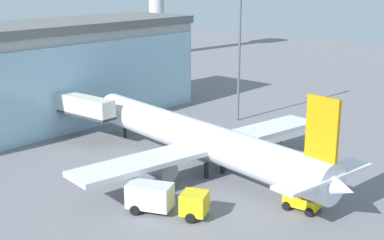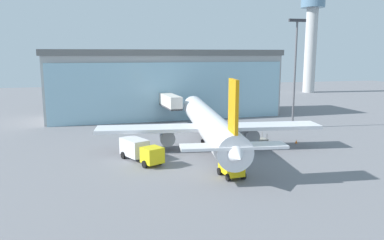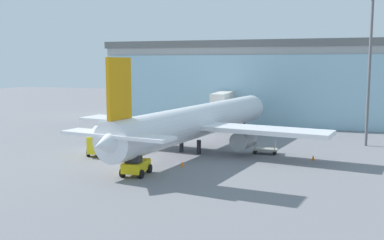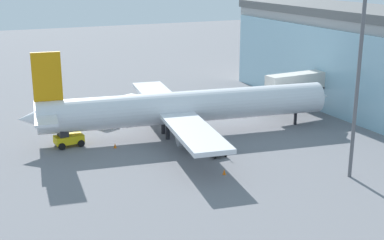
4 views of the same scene
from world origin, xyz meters
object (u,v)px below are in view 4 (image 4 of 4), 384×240
object	(u,v)px
pushback_tug	(68,138)
catering_truck	(119,107)
jet_bridge	(306,82)
baggage_cart	(215,150)
safety_cone_nose	(115,146)
safety_cone_wingtip	(224,172)
apron_light_mast	(360,62)
airplane	(182,108)

from	to	relation	value
pushback_tug	catering_truck	bearing A→B (deg)	40.33
jet_bridge	baggage_cart	bearing A→B (deg)	-155.81
safety_cone_nose	catering_truck	bearing A→B (deg)	161.81
jet_bridge	safety_cone_wingtip	distance (m)	26.51
jet_bridge	pushback_tug	distance (m)	33.48
catering_truck	apron_light_mast	bearing A→B (deg)	91.65
catering_truck	safety_cone_nose	bearing A→B (deg)	46.49
apron_light_mast	safety_cone_wingtip	size ratio (longest dim) A/B	35.36
baggage_cart	safety_cone_nose	world-z (taller)	baggage_cart
pushback_tug	safety_cone_nose	size ratio (longest dim) A/B	6.13
pushback_tug	safety_cone_wingtip	bearing A→B (deg)	-55.97
jet_bridge	airplane	distance (m)	19.73
apron_light_mast	pushback_tug	world-z (taller)	apron_light_mast
catering_truck	baggage_cart	world-z (taller)	catering_truck
pushback_tug	airplane	bearing A→B (deg)	-11.59
apron_light_mast	safety_cone_nose	distance (m)	28.15
baggage_cart	safety_cone_wingtip	world-z (taller)	baggage_cart
airplane	baggage_cart	xyz separation A→B (m)	(8.05, 0.49, -2.96)
jet_bridge	safety_cone_nose	bearing A→B (deg)	-176.81
catering_truck	baggage_cart	distance (m)	19.35
pushback_tug	safety_cone_nose	world-z (taller)	pushback_tug
baggage_cart	airplane	bearing A→B (deg)	-2.87
catering_truck	pushback_tug	world-z (taller)	catering_truck
airplane	safety_cone_nose	distance (m)	9.60
baggage_cart	jet_bridge	bearing A→B (deg)	-67.60
apron_light_mast	airplane	xyz separation A→B (m)	(-19.02, -10.00, -8.02)
jet_bridge	apron_light_mast	distance (m)	24.52
apron_light_mast	baggage_cart	size ratio (longest dim) A/B	6.57
baggage_cart	pushback_tug	distance (m)	17.03
catering_truck	pushback_tug	bearing A→B (deg)	21.14
airplane	jet_bridge	bearing A→B (deg)	14.16
catering_truck	safety_cone_nose	distance (m)	12.63
apron_light_mast	safety_cone_wingtip	bearing A→B (deg)	-115.90
apron_light_mast	safety_cone_nose	world-z (taller)	apron_light_mast
catering_truck	baggage_cart	xyz separation A→B (m)	(18.53, 5.50, -0.97)
safety_cone_wingtip	safety_cone_nose	bearing A→B (deg)	-147.27
catering_truck	baggage_cart	size ratio (longest dim) A/B	2.55
safety_cone_wingtip	airplane	bearing A→B (deg)	175.25
baggage_cart	pushback_tug	size ratio (longest dim) A/B	0.88
airplane	safety_cone_wingtip	size ratio (longest dim) A/B	70.93
jet_bridge	catering_truck	world-z (taller)	jet_bridge
baggage_cart	safety_cone_wingtip	xyz separation A→B (m)	(5.57, -1.63, -0.23)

